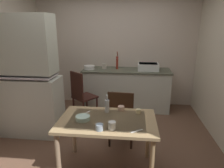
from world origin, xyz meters
The scene contains 19 objects.
ground_plane centered at (0.00, 0.00, 0.00)m, with size 4.62×4.62×0.00m, color brown.
wall_back centered at (0.00, 1.81, 1.34)m, with size 3.72×0.10×2.68m, color beige.
hutch_cabinet centered at (-1.28, 0.14, 0.94)m, with size 1.01×0.48×2.01m.
counter_cabinet centered at (0.28, 1.44, 0.45)m, with size 1.91×0.64×0.90m.
sink_basin centered at (0.75, 1.44, 0.97)m, with size 0.44×0.34×0.15m.
hand_pump centered at (0.07, 1.48, 1.06)m, with size 0.05×0.27×0.39m.
mixing_bowl_counter centered at (-0.54, 1.39, 0.94)m, with size 0.23×0.23×0.08m, color white.
stoneware_crock centered at (-0.22, 1.47, 0.96)m, with size 0.10×0.10×0.12m, color beige.
dining_table centered at (0.14, -0.66, 0.63)m, with size 1.19×0.76×0.72m.
chair_far_side centered at (0.28, -0.05, 0.48)m, with size 0.43×0.43×0.91m.
chair_by_counter centered at (-0.57, 0.81, 0.51)m, with size 0.56×0.56×0.98m.
serving_bowl_wide centered at (-0.16, -0.70, 0.75)m, with size 0.17×0.17×0.05m, color #ADD1C1.
teacup_cream centered at (0.09, -0.92, 0.76)m, with size 0.09×0.09×0.07m, color #9EB2C6.
teacup_mint centered at (0.52, -0.44, 0.75)m, with size 0.06×0.06×0.06m, color beige.
mug_dark centered at (0.29, -0.36, 0.75)m, with size 0.09×0.09×0.06m, color tan.
mug_tall centered at (0.22, -0.88, 0.76)m, with size 0.09×0.09×0.08m, color white.
glass_bottle centered at (0.11, -0.44, 0.82)m, with size 0.06×0.06×0.24m.
table_knife centered at (-0.17, -0.53, 0.72)m, with size 0.20×0.02×0.01m, color silver.
teaspoon_near_bowl centered at (0.50, -0.90, 0.72)m, with size 0.16×0.02×0.01m, color beige.
Camera 1 is at (0.45, -2.86, 1.83)m, focal length 32.05 mm.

